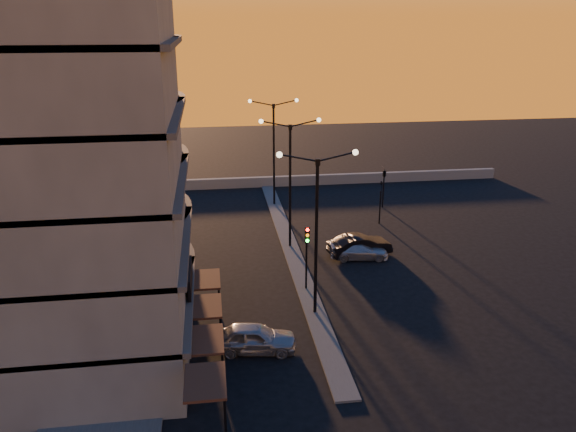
{
  "coord_description": "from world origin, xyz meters",
  "views": [
    {
      "loc": [
        -5.47,
        -27.92,
        15.93
      ],
      "look_at": [
        -0.82,
        5.25,
        4.13
      ],
      "focal_mm": 35.0,
      "sensor_mm": 36.0,
      "label": 1
    }
  ],
  "objects_px": {
    "streetlamp_mid": "(290,174)",
    "car_wagon": "(359,250)",
    "traffic_light_main": "(307,248)",
    "car_sedan": "(360,245)",
    "car_hatchback": "(254,338)"
  },
  "relations": [
    {
      "from": "streetlamp_mid",
      "to": "car_wagon",
      "type": "relative_size",
      "value": 2.33
    },
    {
      "from": "traffic_light_main",
      "to": "car_wagon",
      "type": "bearing_deg",
      "value": 44.49
    },
    {
      "from": "car_sedan",
      "to": "car_wagon",
      "type": "relative_size",
      "value": 1.12
    },
    {
      "from": "traffic_light_main",
      "to": "car_sedan",
      "type": "bearing_deg",
      "value": 46.54
    },
    {
      "from": "car_hatchback",
      "to": "car_sedan",
      "type": "distance_m",
      "value": 13.95
    },
    {
      "from": "streetlamp_mid",
      "to": "car_sedan",
      "type": "distance_m",
      "value": 7.08
    },
    {
      "from": "streetlamp_mid",
      "to": "car_wagon",
      "type": "bearing_deg",
      "value": -31.04
    },
    {
      "from": "traffic_light_main",
      "to": "car_hatchback",
      "type": "relative_size",
      "value": 0.99
    },
    {
      "from": "streetlamp_mid",
      "to": "traffic_light_main",
      "type": "bearing_deg",
      "value": -90.0
    },
    {
      "from": "streetlamp_mid",
      "to": "car_hatchback",
      "type": "height_order",
      "value": "streetlamp_mid"
    },
    {
      "from": "car_hatchback",
      "to": "car_wagon",
      "type": "xyz_separation_m",
      "value": [
        8.23,
        10.59,
        -0.14
      ]
    },
    {
      "from": "streetlamp_mid",
      "to": "car_wagon",
      "type": "xyz_separation_m",
      "value": [
        4.5,
        -2.71,
        -5.0
      ]
    },
    {
      "from": "car_sedan",
      "to": "streetlamp_mid",
      "type": "bearing_deg",
      "value": 53.76
    },
    {
      "from": "streetlamp_mid",
      "to": "car_hatchback",
      "type": "relative_size",
      "value": 2.23
    },
    {
      "from": "streetlamp_mid",
      "to": "car_sedan",
      "type": "height_order",
      "value": "streetlamp_mid"
    }
  ]
}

